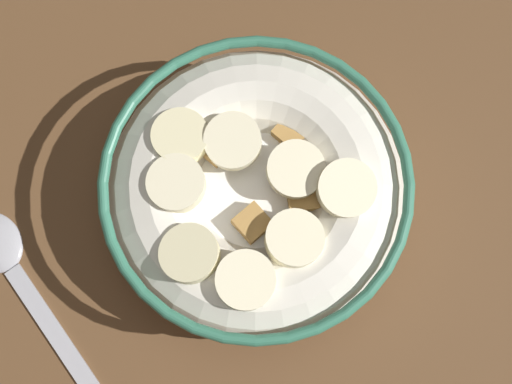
% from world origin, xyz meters
% --- Properties ---
extents(ground_plane, '(1.00, 1.00, 0.02)m').
position_xyz_m(ground_plane, '(0.00, 0.00, -0.01)').
color(ground_plane, brown).
extents(cereal_bowl, '(0.17, 0.17, 0.06)m').
position_xyz_m(cereal_bowl, '(0.00, 0.00, 0.03)').
color(cereal_bowl, silver).
rests_on(cereal_bowl, ground_plane).
extents(spoon, '(0.15, 0.10, 0.01)m').
position_xyz_m(spoon, '(0.11, 0.09, 0.00)').
color(spoon, '#A5A5AD').
rests_on(spoon, ground_plane).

